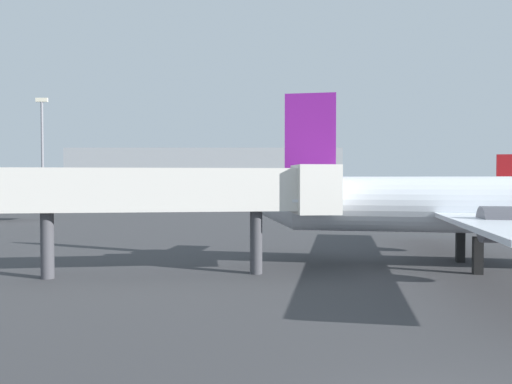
# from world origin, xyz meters

# --- Properties ---
(airplane_at_gate) EXTENTS (31.29, 29.33, 10.85)m
(airplane_at_gate) POSITION_xyz_m (9.50, 19.22, 3.81)
(airplane_at_gate) COLOR silver
(airplane_at_gate) RESTS_ON ground_plane
(jet_bridge) EXTENTS (18.62, 4.35, 6.21)m
(jet_bridge) POSITION_xyz_m (-7.92, 17.07, 4.68)
(jet_bridge) COLOR silver
(jet_bridge) RESTS_ON ground_plane
(light_mast_left) EXTENTS (2.40, 0.50, 21.79)m
(light_mast_left) POSITION_xyz_m (-47.73, 88.88, 12.18)
(light_mast_left) COLOR slate
(light_mast_left) RESTS_ON ground_plane
(terminal_building) EXTENTS (76.44, 24.94, 13.92)m
(terminal_building) POSITION_xyz_m (-18.77, 135.47, 6.96)
(terminal_building) COLOR #999EA3
(terminal_building) RESTS_ON ground_plane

